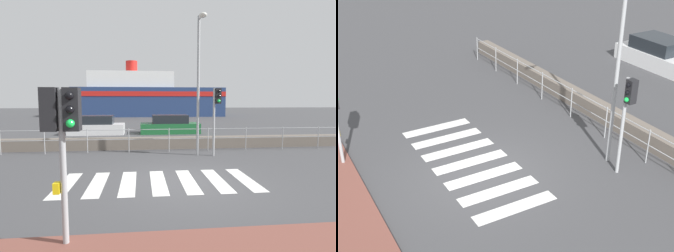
{
  "view_description": "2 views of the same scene",
  "coord_description": "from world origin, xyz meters",
  "views": [
    {
      "loc": [
        -1.33,
        -7.69,
        2.45
      ],
      "look_at": [
        -0.33,
        2.0,
        1.5
      ],
      "focal_mm": 28.0,
      "sensor_mm": 36.0,
      "label": 1
    },
    {
      "loc": [
        10.49,
        -5.24,
        7.44
      ],
      "look_at": [
        -0.35,
        1.0,
        1.2
      ],
      "focal_mm": 50.0,
      "sensor_mm": 36.0,
      "label": 2
    }
  ],
  "objects": [
    {
      "name": "streetlamp",
      "position": [
        1.19,
        3.57,
        3.75
      ],
      "size": [
        0.32,
        1.01,
        6.07
      ],
      "color": "#9EA0A3",
      "rests_on": "ground_plane"
    },
    {
      "name": "crosswalk",
      "position": [
        -0.83,
        0.0,
        0.0
      ],
      "size": [
        5.85,
        2.4,
        0.01
      ],
      "color": "silver",
      "rests_on": "ground_plane"
    },
    {
      "name": "ferry_boat",
      "position": [
        -0.55,
        34.56,
        2.9
      ],
      "size": [
        22.82,
        7.48,
        8.61
      ],
      "color": "navy",
      "rests_on": "ground_plane"
    },
    {
      "name": "parked_car_green",
      "position": [
        0.82,
        11.76,
        0.59
      ],
      "size": [
        4.39,
        1.72,
        1.38
      ],
      "color": "#1E6633",
      "rests_on": "ground_plane"
    },
    {
      "name": "traffic_light_near",
      "position": [
        -2.57,
        -3.43,
        2.07
      ],
      "size": [
        0.58,
        0.41,
        2.65
      ],
      "color": "#9EA0A3",
      "rests_on": "ground_plane"
    },
    {
      "name": "seawall",
      "position": [
        0.0,
        5.53,
        0.29
      ],
      "size": [
        21.23,
        0.55,
        0.58
      ],
      "color": "#6B6056",
      "rests_on": "ground_plane"
    },
    {
      "name": "harbor_fence",
      "position": [
        -0.0,
        4.66,
        0.75
      ],
      "size": [
        19.15,
        0.04,
        1.14
      ],
      "color": "#9EA0A3",
      "rests_on": "ground_plane"
    },
    {
      "name": "parked_car_white",
      "position": [
        -4.53,
        11.76,
        0.58
      ],
      "size": [
        3.92,
        1.86,
        1.36
      ],
      "color": "silver",
      "rests_on": "ground_plane"
    },
    {
      "name": "ground_plane",
      "position": [
        0.0,
        0.0,
        0.0
      ],
      "size": [
        160.0,
        160.0,
        0.0
      ],
      "primitive_type": "plane",
      "color": "#424244"
    },
    {
      "name": "traffic_light_far",
      "position": [
        1.97,
        3.52,
        2.19
      ],
      "size": [
        0.34,
        0.32,
        2.99
      ],
      "color": "#9EA0A3",
      "rests_on": "ground_plane"
    }
  ]
}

